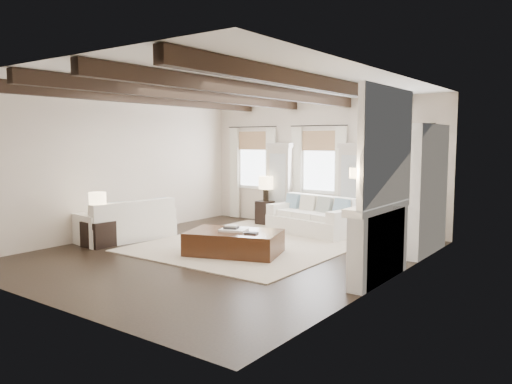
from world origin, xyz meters
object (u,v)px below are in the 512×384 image
Objects in this scene: sofa_back at (312,219)px; ottoman at (234,243)px; side_table_front at (99,234)px; sofa_left at (128,224)px; side_table_back at (266,213)px.

sofa_back is 2.77m from ottoman.
side_table_front is (-2.86, -3.85, -0.09)m from sofa_back.
sofa_left reaches higher than side_table_back.
sofa_left is at bearing 93.96° from side_table_front.
side_table_front is (0.06, -0.80, -0.09)m from sofa_left.
side_table_front is at bearing -86.04° from sofa_left.
sofa_left reaches higher than ottoman.
ottoman is 3.49m from side_table_back.
ottoman is at bearing -92.90° from sofa_back.
side_table_front is at bearing -106.34° from side_table_back.
ottoman is 2.80× the size of side_table_back.
side_table_back reaches higher than side_table_front.
sofa_back is 4.80m from side_table_front.
sofa_left is 4.13× the size of side_table_front.
side_table_front reaches higher than ottoman.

